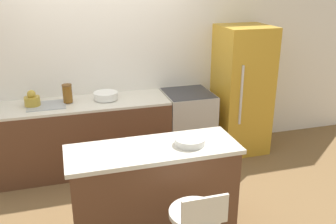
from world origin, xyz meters
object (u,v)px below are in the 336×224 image
refrigerator (242,90)px  kettle (32,100)px  oven_range (188,124)px  mixing_bowl (106,96)px

refrigerator → kettle: (-2.70, 0.04, 0.10)m
oven_range → refrigerator: 0.88m
refrigerator → mixing_bowl: (-1.84, 0.04, 0.08)m
kettle → mixing_bowl: size_ratio=0.63×
kettle → mixing_bowl: 0.86m
refrigerator → oven_range: bearing=179.6°
oven_range → kettle: (-1.93, 0.04, 0.52)m
kettle → mixing_bowl: bearing=0.0°
kettle → mixing_bowl: kettle is taller
oven_range → kettle: kettle is taller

